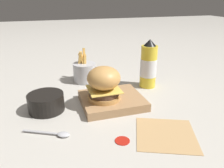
{
  "coord_description": "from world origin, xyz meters",
  "views": [
    {
      "loc": [
        0.19,
        0.73,
        0.37
      ],
      "look_at": [
        -0.02,
        0.04,
        0.08
      ],
      "focal_mm": 35.0,
      "sensor_mm": 36.0,
      "label": 1
    }
  ],
  "objects_px": {
    "serving_board": "(112,100)",
    "spoon": "(55,134)",
    "burger": "(104,83)",
    "side_bowl": "(46,102)",
    "ketchup_bottle": "(148,66)",
    "fries_basket": "(84,72)"
  },
  "relations": [
    {
      "from": "spoon",
      "to": "burger",
      "type": "bearing_deg",
      "value": 62.26
    },
    {
      "from": "serving_board",
      "to": "spoon",
      "type": "bearing_deg",
      "value": 32.88
    },
    {
      "from": "side_bowl",
      "to": "spoon",
      "type": "height_order",
      "value": "side_bowl"
    },
    {
      "from": "ketchup_bottle",
      "to": "spoon",
      "type": "xyz_separation_m",
      "value": [
        0.41,
        0.25,
        -0.09
      ]
    },
    {
      "from": "fries_basket",
      "to": "serving_board",
      "type": "bearing_deg",
      "value": 101.51
    },
    {
      "from": "serving_board",
      "to": "burger",
      "type": "height_order",
      "value": "burger"
    },
    {
      "from": "ketchup_bottle",
      "to": "side_bowl",
      "type": "distance_m",
      "value": 0.44
    },
    {
      "from": "side_bowl",
      "to": "burger",
      "type": "bearing_deg",
      "value": 171.55
    },
    {
      "from": "serving_board",
      "to": "side_bowl",
      "type": "xyz_separation_m",
      "value": [
        0.23,
        -0.02,
        0.02
      ]
    },
    {
      "from": "serving_board",
      "to": "burger",
      "type": "xyz_separation_m",
      "value": [
        0.03,
        0.01,
        0.08
      ]
    },
    {
      "from": "serving_board",
      "to": "ketchup_bottle",
      "type": "height_order",
      "value": "ketchup_bottle"
    },
    {
      "from": "serving_board",
      "to": "spoon",
      "type": "xyz_separation_m",
      "value": [
        0.21,
        0.14,
        -0.01
      ]
    },
    {
      "from": "serving_board",
      "to": "spoon",
      "type": "relative_size",
      "value": 1.63
    },
    {
      "from": "side_bowl",
      "to": "fries_basket",
      "type": "bearing_deg",
      "value": -127.16
    },
    {
      "from": "spoon",
      "to": "ketchup_bottle",
      "type": "bearing_deg",
      "value": 58.23
    },
    {
      "from": "serving_board",
      "to": "spoon",
      "type": "distance_m",
      "value": 0.25
    },
    {
      "from": "ketchup_bottle",
      "to": "side_bowl",
      "type": "height_order",
      "value": "ketchup_bottle"
    },
    {
      "from": "burger",
      "to": "spoon",
      "type": "relative_size",
      "value": 0.89
    },
    {
      "from": "serving_board",
      "to": "burger",
      "type": "bearing_deg",
      "value": 13.39
    },
    {
      "from": "ketchup_bottle",
      "to": "serving_board",
      "type": "bearing_deg",
      "value": 30.36
    },
    {
      "from": "ketchup_bottle",
      "to": "side_bowl",
      "type": "xyz_separation_m",
      "value": [
        0.43,
        0.09,
        -0.06
      ]
    },
    {
      "from": "fries_basket",
      "to": "side_bowl",
      "type": "relative_size",
      "value": 1.21
    }
  ]
}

